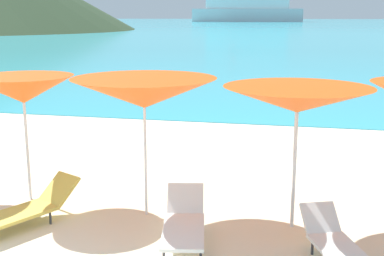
% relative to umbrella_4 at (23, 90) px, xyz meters
% --- Properties ---
extents(ground_plane, '(50.00, 100.00, 0.30)m').
position_rel_umbrella_4_xyz_m(ground_plane, '(1.17, 6.55, -2.10)').
color(ground_plane, beige).
extents(ocean_water, '(650.00, 440.00, 0.02)m').
position_rel_umbrella_4_xyz_m(ocean_water, '(1.17, 227.15, -1.94)').
color(ocean_water, '#38B7CC').
rests_on(ocean_water, ground_plane).
extents(umbrella_4, '(1.81, 1.81, 2.18)m').
position_rel_umbrella_4_xyz_m(umbrella_4, '(0.00, 0.00, 0.00)').
color(umbrella_4, silver).
rests_on(umbrella_4, ground_plane).
extents(umbrella_5, '(2.46, 2.46, 2.23)m').
position_rel_umbrella_4_xyz_m(umbrella_5, '(2.21, -0.23, 0.05)').
color(umbrella_5, silver).
rests_on(umbrella_5, ground_plane).
extents(umbrella_6, '(2.26, 2.26, 2.17)m').
position_rel_umbrella_4_xyz_m(umbrella_6, '(4.54, -0.22, 0.03)').
color(umbrella_6, silver).
rests_on(umbrella_6, ground_plane).
extents(lounge_chair_0, '(1.05, 1.65, 0.56)m').
position_rel_umbrella_4_xyz_m(lounge_chair_0, '(5.14, -1.26, -1.69)').
color(lounge_chair_0, white).
rests_on(lounge_chair_0, ground_plane).
extents(lounge_chair_6, '(1.27, 1.79, 0.63)m').
position_rel_umbrella_4_xyz_m(lounge_chair_6, '(0.56, -1.04, -1.66)').
color(lounge_chair_6, '#D8BF4C').
rests_on(lounge_chair_6, ground_plane).
extents(lounge_chair_9, '(0.85, 1.63, 0.64)m').
position_rel_umbrella_4_xyz_m(lounge_chair_9, '(3.04, -1.06, -1.67)').
color(lounge_chair_9, white).
rests_on(lounge_chair_9, ground_plane).
extents(cruise_ship, '(54.08, 14.35, 20.58)m').
position_rel_umbrella_4_xyz_m(cruise_ship, '(-25.36, 249.41, 5.89)').
color(cruise_ship, silver).
rests_on(cruise_ship, ocean_water).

